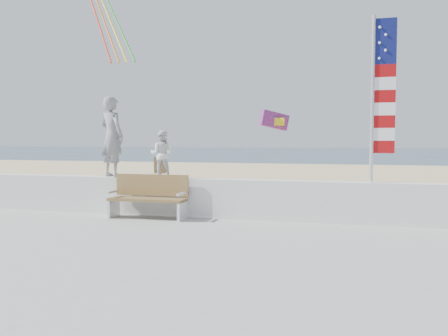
{
  "coord_description": "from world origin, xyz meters",
  "views": [
    {
      "loc": [
        3.0,
        -8.49,
        1.99
      ],
      "look_at": [
        0.2,
        1.8,
        1.35
      ],
      "focal_mm": 38.0,
      "sensor_mm": 36.0,
      "label": 1
    }
  ],
  "objects_px": {
    "child": "(162,154)",
    "bench": "(149,196)",
    "adult": "(112,137)",
    "flag": "(379,92)"
  },
  "relations": [
    {
      "from": "adult",
      "to": "child",
      "type": "distance_m",
      "value": 1.37
    },
    {
      "from": "bench",
      "to": "adult",
      "type": "bearing_deg",
      "value": 158.76
    },
    {
      "from": "adult",
      "to": "bench",
      "type": "xyz_separation_m",
      "value": [
        1.17,
        -0.45,
        -1.37
      ]
    },
    {
      "from": "child",
      "to": "bench",
      "type": "distance_m",
      "value": 1.07
    },
    {
      "from": "child",
      "to": "flag",
      "type": "distance_m",
      "value": 5.08
    },
    {
      "from": "child",
      "to": "flag",
      "type": "height_order",
      "value": "flag"
    },
    {
      "from": "adult",
      "to": "child",
      "type": "relative_size",
      "value": 1.73
    },
    {
      "from": "adult",
      "to": "flag",
      "type": "relative_size",
      "value": 0.56
    },
    {
      "from": "adult",
      "to": "flag",
      "type": "distance_m",
      "value": 6.28
    },
    {
      "from": "child",
      "to": "bench",
      "type": "height_order",
      "value": "child"
    }
  ]
}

